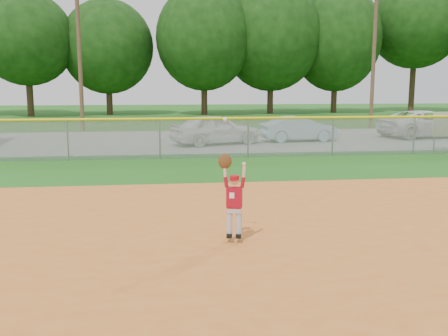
{
  "coord_description": "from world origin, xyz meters",
  "views": [
    {
      "loc": [
        -3.17,
        -8.65,
        2.78
      ],
      "look_at": [
        -1.98,
        1.22,
        1.1
      ],
      "focal_mm": 40.0,
      "sensor_mm": 36.0,
      "label": 1
    }
  ],
  "objects_px": {
    "car_blue": "(299,129)",
    "car_white_b": "(426,124)",
    "car_white_a": "(215,129)",
    "ballplayer": "(233,196)"
  },
  "relations": [
    {
      "from": "car_blue",
      "to": "car_white_b",
      "type": "bearing_deg",
      "value": -87.38
    },
    {
      "from": "car_white_a",
      "to": "ballplayer",
      "type": "relative_size",
      "value": 1.95
    },
    {
      "from": "car_white_a",
      "to": "ballplayer",
      "type": "distance_m",
      "value": 14.42
    },
    {
      "from": "car_white_a",
      "to": "ballplayer",
      "type": "bearing_deg",
      "value": 156.2
    },
    {
      "from": "car_white_a",
      "to": "car_blue",
      "type": "distance_m",
      "value": 4.23
    },
    {
      "from": "car_blue",
      "to": "ballplayer",
      "type": "bearing_deg",
      "value": 154.84
    },
    {
      "from": "car_blue",
      "to": "car_white_b",
      "type": "relative_size",
      "value": 0.73
    },
    {
      "from": "car_blue",
      "to": "car_white_b",
      "type": "xyz_separation_m",
      "value": [
        7.11,
        1.05,
        0.1
      ]
    },
    {
      "from": "car_blue",
      "to": "ballplayer",
      "type": "xyz_separation_m",
      "value": [
        -5.33,
        -15.15,
        0.23
      ]
    },
    {
      "from": "car_white_a",
      "to": "car_white_b",
      "type": "height_order",
      "value": "car_white_a"
    }
  ]
}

